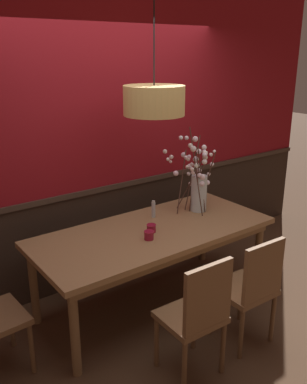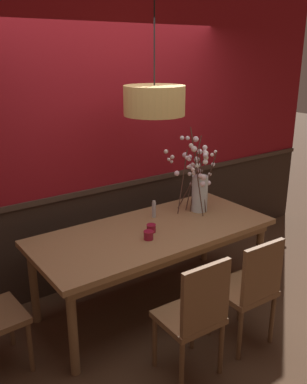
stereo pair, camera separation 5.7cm
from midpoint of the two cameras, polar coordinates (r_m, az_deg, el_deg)
name	(u,v)px [view 1 (the left image)]	position (r m, az deg, el deg)	size (l,w,h in m)	color
ground_plane	(154,304)	(4.06, -0.41, -15.01)	(24.00, 24.00, 0.00)	#4C3321
back_wall	(106,137)	(4.11, -6.91, 7.49)	(5.73, 0.14, 2.95)	#2D2119
dining_table	(154,238)	(3.73, -0.44, -6.24)	(2.14, 0.95, 0.76)	#997047
chair_far_side_right	(126,216)	(4.62, -4.09, -3.31)	(0.47, 0.43, 0.95)	brown
chair_far_side_left	(75,232)	(4.34, -11.06, -5.34)	(0.45, 0.47, 0.90)	brown
chair_near_side_left	(197,313)	(3.03, 5.43, -16.09)	(0.43, 0.40, 0.95)	brown
chair_near_side_right	(250,286)	(3.41, 12.58, -12.39)	(0.43, 0.43, 0.93)	brown
vase_with_blossoms	(197,186)	(4.06, 5.62, 0.85)	(0.42, 0.46, 0.83)	silver
candle_holder_nearer_center	(151,228)	(3.62, -0.75, -4.96)	(0.08, 0.08, 0.07)	maroon
candle_holder_nearer_edge	(149,235)	(3.49, -1.10, -5.90)	(0.08, 0.08, 0.08)	maroon
condiment_bottle	(153,209)	(3.93, -0.42, -2.38)	(0.04, 0.04, 0.16)	#ADADB2
pendant_lamp	(154,101)	(3.53, -0.40, 12.36)	(0.51, 0.51, 1.21)	tan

